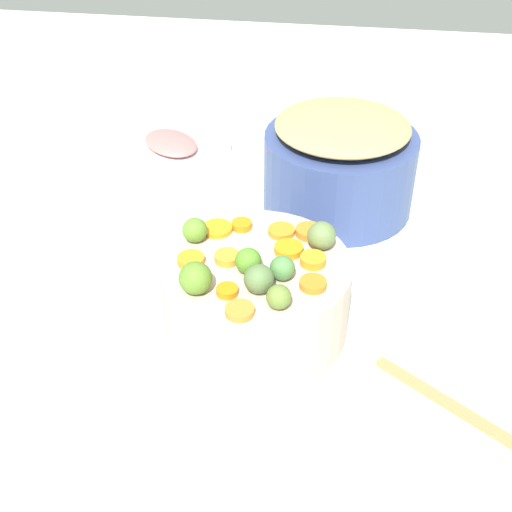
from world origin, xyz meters
The scene contains 24 objects.
tabletop centered at (0.00, 0.00, 0.01)m, with size 2.40×2.40×0.02m, color silver.
serving_bowl_carrots centered at (0.03, -0.01, 0.07)m, with size 0.24×0.24×0.10m, color #BFA899.
metal_pot centered at (-0.28, 0.08, 0.08)m, with size 0.24×0.24×0.13m, color #35457C.
stuffing_mound centered at (-0.28, 0.08, 0.16)m, with size 0.21×0.21×0.03m, color tan.
carrot_slice_0 centered at (0.07, 0.07, 0.13)m, with size 0.03×0.03×0.01m, color orange.
carrot_slice_1 centered at (0.03, 0.06, 0.13)m, with size 0.03×0.03×0.01m, color orange.
carrot_slice_2 centered at (0.04, -0.04, 0.13)m, with size 0.03×0.03×0.01m, color orange.
carrot_slice_3 centered at (-0.03, -0.07, 0.13)m, with size 0.04×0.04×0.01m, color orange.
carrot_slice_4 centered at (-0.03, 0.05, 0.13)m, with size 0.04×0.04×0.01m, color orange.
carrot_slice_5 centered at (0.10, -0.03, 0.13)m, with size 0.03×0.03×0.01m, color orange.
carrot_slice_6 centered at (-0.04, -0.04, 0.13)m, with size 0.03×0.03×0.01m, color orange.
carrot_slice_7 centered at (0.01, 0.03, 0.13)m, with size 0.04×0.04×0.01m, color orange.
carrot_slice_8 centered at (0.13, -0.01, 0.13)m, with size 0.03×0.03×0.01m, color orange.
carrot_slice_9 centered at (-0.03, 0.02, 0.13)m, with size 0.03×0.03×0.01m, color orange.
carrot_slice_10 centered at (0.05, -0.08, 0.13)m, with size 0.03×0.03×0.01m, color orange.
brussels_sprout_0 centered at (0.00, -0.09, 0.14)m, with size 0.03×0.03×0.03m, color #5A892B.
brussels_sprout_1 centered at (0.09, 0.01, 0.14)m, with size 0.04×0.04×0.04m, color #4F6B3C.
brussels_sprout_2 centered at (0.11, 0.03, 0.14)m, with size 0.03×0.03×0.03m, color olive.
brussels_sprout_3 centered at (-0.01, 0.07, 0.14)m, with size 0.04×0.04×0.04m, color #5D7341.
brussels_sprout_4 centered at (0.06, 0.03, 0.14)m, with size 0.03×0.03×0.03m, color #497B3F.
brussels_sprout_5 centered at (0.10, -0.07, 0.14)m, with size 0.04×0.04×0.04m, color #557D27.
brussels_sprout_6 centered at (0.05, -0.01, 0.14)m, with size 0.03×0.03×0.03m, color #4D8726.
ham_plate centered at (-0.43, -0.23, 0.03)m, with size 0.21×0.21×0.01m, color white.
ham_slice_main centered at (-0.41, -0.23, 0.04)m, with size 0.12×0.08×0.02m, color #BE6E6A.
Camera 1 is at (0.69, 0.09, 0.62)m, focal length 47.72 mm.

